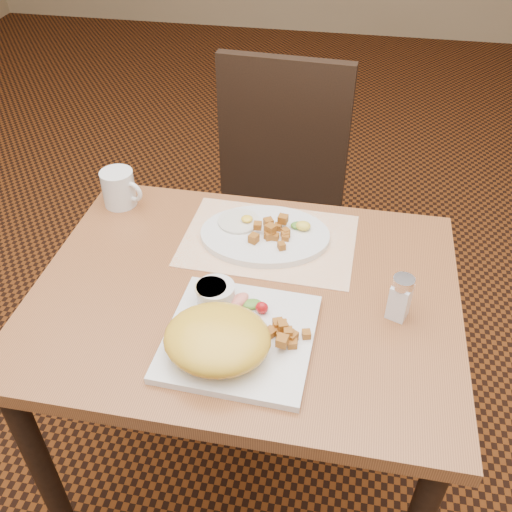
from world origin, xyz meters
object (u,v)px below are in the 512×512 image
at_px(chair_far, 274,201).
at_px(salt_shaker, 400,297).
at_px(plate_square, 240,337).
at_px(coffee_mug, 119,188).
at_px(plate_oval, 265,235).
at_px(table, 246,325).

xyz_separation_m(chair_far, salt_shaker, (0.36, -0.67, 0.26)).
bearing_deg(plate_square, coffee_mug, 134.45).
bearing_deg(chair_far, plate_oval, 99.90).
relative_size(table, plate_oval, 2.96).
xyz_separation_m(table, plate_square, (0.02, -0.14, 0.12)).
xyz_separation_m(chair_far, plate_square, (0.06, -0.79, 0.22)).
xyz_separation_m(table, plate_oval, (0.01, 0.18, 0.12)).
distance_m(plate_square, salt_shaker, 0.33).
bearing_deg(plate_oval, salt_shaker, -33.19).
relative_size(plate_oval, salt_shaker, 3.05).
bearing_deg(chair_far, coffee_mug, 53.09).
relative_size(chair_far, plate_oval, 3.19).
height_order(plate_square, coffee_mug, coffee_mug).
bearing_deg(table, salt_shaker, -3.46).
height_order(chair_far, coffee_mug, chair_far).
bearing_deg(salt_shaker, chair_far, 118.09).
xyz_separation_m(plate_square, coffee_mug, (-0.39, 0.40, 0.04)).
relative_size(chair_far, plate_square, 3.46).
bearing_deg(coffee_mug, chair_far, 49.39).
relative_size(chair_far, salt_shaker, 9.70).
relative_size(salt_shaker, coffee_mug, 0.89).
relative_size(table, plate_square, 3.21).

